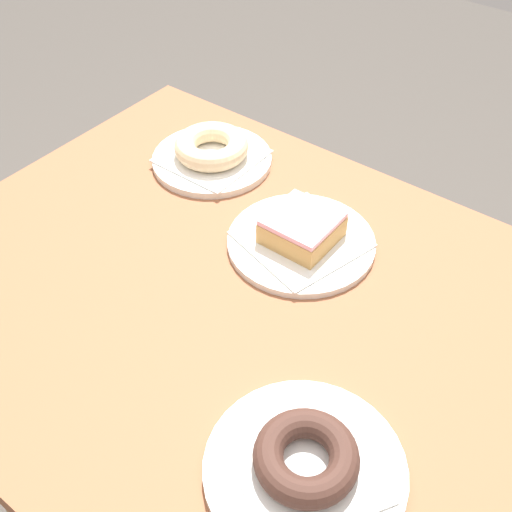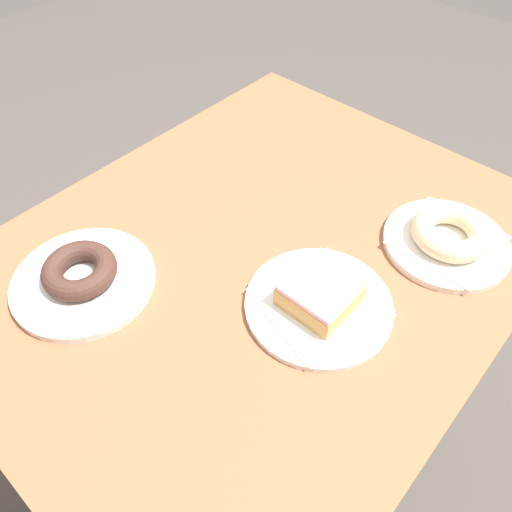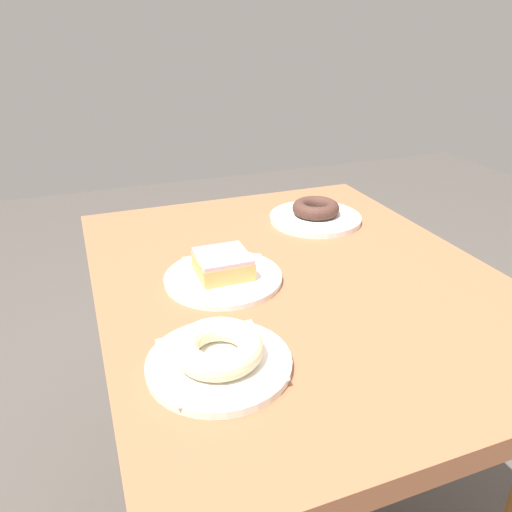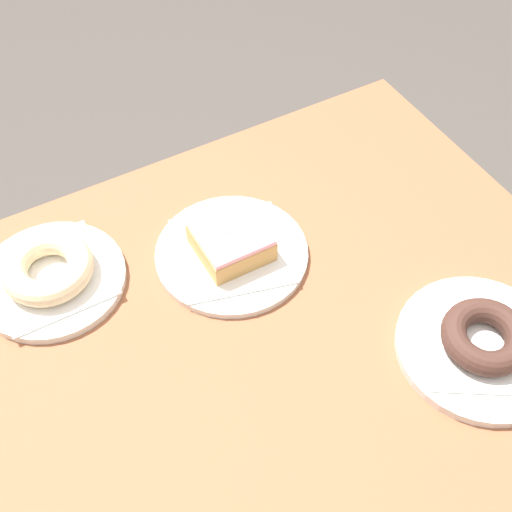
# 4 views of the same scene
# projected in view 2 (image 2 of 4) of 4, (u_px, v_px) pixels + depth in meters

# --- Properties ---
(ground_plane) EXTENTS (6.00, 6.00, 0.00)m
(ground_plane) POSITION_uv_depth(u_px,v_px,m) (258.00, 433.00, 1.37)
(ground_plane) COLOR #47423D
(table) EXTENTS (0.93, 0.74, 0.74)m
(table) POSITION_uv_depth(u_px,v_px,m) (259.00, 288.00, 0.88)
(table) COLOR brown
(table) RESTS_ON ground_plane
(plate_chocolate_ring) EXTENTS (0.22, 0.22, 0.01)m
(plate_chocolate_ring) POSITION_uv_depth(u_px,v_px,m) (84.00, 281.00, 0.76)
(plate_chocolate_ring) COLOR silver
(plate_chocolate_ring) RESTS_ON table
(napkin_chocolate_ring) EXTENTS (0.20, 0.20, 0.00)m
(napkin_chocolate_ring) POSITION_uv_depth(u_px,v_px,m) (83.00, 278.00, 0.76)
(napkin_chocolate_ring) COLOR white
(napkin_chocolate_ring) RESTS_ON plate_chocolate_ring
(donut_chocolate_ring) EXTENTS (0.11, 0.11, 0.03)m
(donut_chocolate_ring) POSITION_uv_depth(u_px,v_px,m) (79.00, 270.00, 0.74)
(donut_chocolate_ring) COLOR #432921
(donut_chocolate_ring) RESTS_ON napkin_chocolate_ring
(plate_sugar_ring) EXTENTS (0.21, 0.21, 0.01)m
(plate_sugar_ring) POSITION_uv_depth(u_px,v_px,m) (446.00, 243.00, 0.82)
(plate_sugar_ring) COLOR silver
(plate_sugar_ring) RESTS_ON table
(napkin_sugar_ring) EXTENTS (0.15, 0.15, 0.00)m
(napkin_sugar_ring) POSITION_uv_depth(u_px,v_px,m) (447.00, 240.00, 0.81)
(napkin_sugar_ring) COLOR white
(napkin_sugar_ring) RESTS_ON plate_sugar_ring
(donut_sugar_ring) EXTENTS (0.13, 0.13, 0.04)m
(donut_sugar_ring) POSITION_uv_depth(u_px,v_px,m) (451.00, 232.00, 0.80)
(donut_sugar_ring) COLOR beige
(donut_sugar_ring) RESTS_ON napkin_sugar_ring
(plate_glazed_square) EXTENTS (0.22, 0.22, 0.01)m
(plate_glazed_square) POSITION_uv_depth(u_px,v_px,m) (318.00, 305.00, 0.74)
(plate_glazed_square) COLOR silver
(plate_glazed_square) RESTS_ON table
(napkin_glazed_square) EXTENTS (0.19, 0.19, 0.00)m
(napkin_glazed_square) POSITION_uv_depth(u_px,v_px,m) (319.00, 302.00, 0.73)
(napkin_glazed_square) COLOR white
(napkin_glazed_square) RESTS_ON plate_glazed_square
(donut_glazed_square) EXTENTS (0.10, 0.10, 0.04)m
(donut_glazed_square) POSITION_uv_depth(u_px,v_px,m) (320.00, 293.00, 0.71)
(donut_glazed_square) COLOR tan
(donut_glazed_square) RESTS_ON napkin_glazed_square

